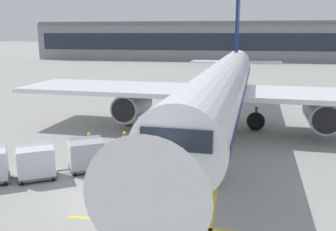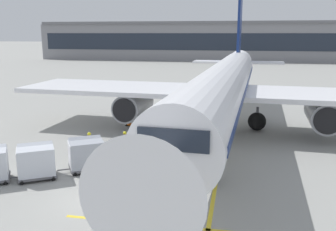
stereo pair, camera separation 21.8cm
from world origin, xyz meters
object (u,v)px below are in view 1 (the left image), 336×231
at_px(parked_airplane, 223,86).
at_px(safety_cone_wingtip, 128,122).
at_px(belt_loader, 144,145).
at_px(safety_cone_engine_keepout, 139,133).
at_px(baggage_cart_lead, 86,154).
at_px(ground_crew_by_loader, 144,147).
at_px(ground_crew_marshaller, 125,143).
at_px(baggage_cart_second, 36,161).
at_px(ground_crew_by_carts, 89,144).

xyz_separation_m(parked_airplane, safety_cone_wingtip, (-8.03, 0.30, -3.34)).
height_order(belt_loader, safety_cone_engine_keepout, belt_loader).
xyz_separation_m(belt_loader, safety_cone_wingtip, (-3.41, 7.97, -0.50)).
bearing_deg(belt_loader, baggage_cart_lead, -135.28).
bearing_deg(ground_crew_by_loader, belt_loader, 103.54).
relative_size(parked_airplane, ground_crew_marshaller, 24.87).
relative_size(belt_loader, baggage_cart_lead, 1.92).
bearing_deg(ground_crew_marshaller, ground_crew_by_loader, -22.64).
xyz_separation_m(belt_loader, baggage_cart_second, (-5.00, -4.44, 0.17)).
relative_size(belt_loader, ground_crew_marshaller, 3.01).
distance_m(parked_airplane, ground_crew_by_carts, 11.97).
distance_m(parked_airplane, safety_cone_wingtip, 8.70).
xyz_separation_m(baggage_cart_second, safety_cone_wingtip, (1.59, 12.40, -0.67)).
bearing_deg(baggage_cart_second, belt_loader, 41.58).
distance_m(baggage_cart_second, safety_cone_wingtip, 12.52).
xyz_separation_m(baggage_cart_second, ground_crew_by_carts, (1.63, 3.59, -0.00)).
relative_size(ground_crew_by_loader, ground_crew_marshaller, 1.00).
bearing_deg(safety_cone_engine_keepout, safety_cone_wingtip, 118.93).
bearing_deg(ground_crew_by_carts, ground_crew_by_loader, 0.55).
distance_m(parked_airplane, safety_cone_engine_keepout, 7.67).
bearing_deg(baggage_cart_second, baggage_cart_lead, 37.17).
distance_m(baggage_cart_second, ground_crew_by_loader, 6.34).
relative_size(belt_loader, safety_cone_engine_keepout, 8.01).
bearing_deg(ground_crew_by_loader, safety_cone_engine_keepout, 108.22).
height_order(parked_airplane, baggage_cart_second, parked_airplane).
bearing_deg(safety_cone_engine_keepout, baggage_cart_lead, -98.69).
distance_m(baggage_cart_second, safety_cone_engine_keepout, 9.81).
bearing_deg(safety_cone_engine_keepout, belt_loader, -71.00).
relative_size(belt_loader, ground_crew_by_carts, 3.01).
relative_size(baggage_cart_second, safety_cone_engine_keepout, 4.17).
height_order(baggage_cart_lead, baggage_cart_second, same).
bearing_deg(safety_cone_wingtip, ground_crew_by_loader, -67.65).
xyz_separation_m(ground_crew_by_carts, ground_crew_marshaller, (2.14, 0.63, 0.00)).
xyz_separation_m(parked_airplane, belt_loader, (-4.61, -7.67, -2.84)).
xyz_separation_m(belt_loader, ground_crew_by_carts, (-3.37, -0.84, 0.16)).
relative_size(belt_loader, safety_cone_wingtip, 7.71).
relative_size(baggage_cart_lead, ground_crew_marshaller, 1.57).
bearing_deg(baggage_cart_second, parked_airplane, 51.54).
distance_m(ground_crew_by_loader, safety_cone_engine_keepout, 5.89).
xyz_separation_m(baggage_cart_lead, ground_crew_marshaller, (1.55, 2.54, -0.00)).
bearing_deg(belt_loader, parked_airplane, 58.96).
distance_m(ground_crew_by_loader, safety_cone_wingtip, 9.51).
xyz_separation_m(baggage_cart_lead, baggage_cart_second, (-2.22, -1.68, 0.00)).
height_order(parked_airplane, ground_crew_by_carts, parked_airplane).
height_order(belt_loader, baggage_cart_lead, belt_loader).
relative_size(parked_airplane, safety_cone_wingtip, 63.69).
xyz_separation_m(safety_cone_engine_keepout, safety_cone_wingtip, (-1.78, 3.22, 0.01)).
distance_m(belt_loader, baggage_cart_second, 6.69).
distance_m(parked_airplane, belt_loader, 9.39).
bearing_deg(baggage_cart_lead, safety_cone_engine_keepout, 81.31).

